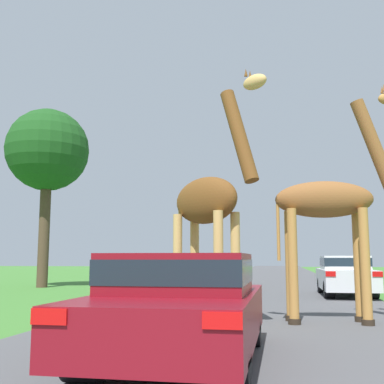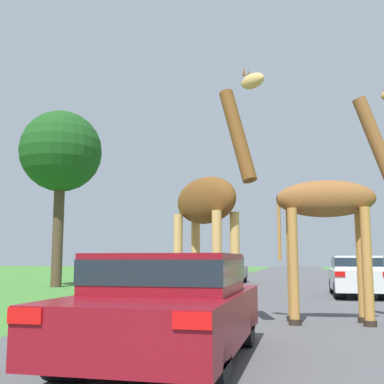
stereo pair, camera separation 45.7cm
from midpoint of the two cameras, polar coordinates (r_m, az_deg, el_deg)
name	(u,v)px [view 2 (the right image)]	position (r m, az deg, el deg)	size (l,w,h in m)	color
road	(285,280)	(31.75, 11.39, -10.15)	(7.74, 120.00, 0.00)	#4C4C4F
giraffe_near_road	(210,208)	(10.09, 3.42, -1.85)	(2.29, 1.80, 5.11)	tan
giraffe_companion	(333,207)	(10.65, 17.53, -1.73)	(2.87, 0.95, 5.10)	#B77F3D
car_lead_maroon	(168,303)	(6.55, -0.80, -13.06)	(1.98, 4.22, 1.39)	maroon
car_queue_right	(188,273)	(17.88, 0.23, -9.59)	(1.76, 4.51, 1.51)	#144C28
car_queue_left	(227,269)	(26.67, 4.65, -9.07)	(1.85, 4.19, 1.45)	gray
car_far_ahead	(356,275)	(18.48, 19.59, -9.23)	(1.75, 4.51, 1.43)	silver
tree_centre_back	(61,153)	(24.44, -14.76, 4.50)	(3.97, 3.97, 8.54)	#4C3828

